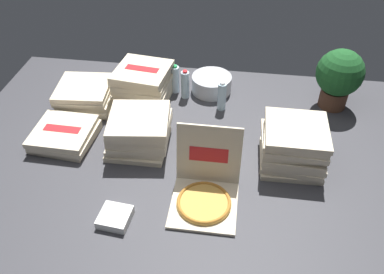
% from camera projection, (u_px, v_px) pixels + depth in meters
% --- Properties ---
extents(ground_plane, '(3.20, 2.40, 0.02)m').
position_uv_depth(ground_plane, '(181.00, 163.00, 2.66)').
color(ground_plane, '#38383D').
extents(open_pizza_box, '(0.39, 0.46, 0.41)m').
position_uv_depth(open_pizza_box, '(205.00, 190.00, 2.37)').
color(open_pizza_box, beige).
rests_on(open_pizza_box, ground_plane).
extents(pizza_stack_right_mid, '(0.45, 0.46, 0.29)m').
position_uv_depth(pizza_stack_right_mid, '(143.00, 84.00, 3.11)').
color(pizza_stack_right_mid, beige).
rests_on(pizza_stack_right_mid, ground_plane).
extents(pizza_stack_center_near, '(0.42, 0.42, 0.29)m').
position_uv_depth(pizza_stack_center_near, '(294.00, 145.00, 2.57)').
color(pizza_stack_center_near, beige).
rests_on(pizza_stack_center_near, ground_plane).
extents(pizza_stack_left_far, '(0.44, 0.44, 0.25)m').
position_uv_depth(pizza_stack_left_far, '(139.00, 131.00, 2.70)').
color(pizza_stack_left_far, beige).
rests_on(pizza_stack_left_far, ground_plane).
extents(pizza_stack_left_mid, '(0.44, 0.44, 0.18)m').
position_uv_depth(pizza_stack_left_mid, '(86.00, 95.00, 3.08)').
color(pizza_stack_left_mid, beige).
rests_on(pizza_stack_left_mid, ground_plane).
extents(pizza_stack_right_far, '(0.43, 0.43, 0.11)m').
position_uv_depth(pizza_stack_right_far, '(65.00, 135.00, 2.78)').
color(pizza_stack_right_far, beige).
rests_on(pizza_stack_right_far, ground_plane).
extents(ice_bucket, '(0.32, 0.32, 0.14)m').
position_uv_depth(ice_bucket, '(212.00, 84.00, 3.25)').
color(ice_bucket, '#B7BABF').
rests_on(ice_bucket, ground_plane).
extents(water_bottle_0, '(0.07, 0.07, 0.24)m').
position_uv_depth(water_bottle_0, '(222.00, 96.00, 3.03)').
color(water_bottle_0, silver).
rests_on(water_bottle_0, ground_plane).
extents(water_bottle_1, '(0.07, 0.07, 0.24)m').
position_uv_depth(water_bottle_1, '(175.00, 79.00, 3.21)').
color(water_bottle_1, silver).
rests_on(water_bottle_1, ground_plane).
extents(water_bottle_2, '(0.07, 0.07, 0.24)m').
position_uv_depth(water_bottle_2, '(185.00, 85.00, 3.15)').
color(water_bottle_2, silver).
rests_on(water_bottle_2, ground_plane).
extents(potted_plant, '(0.35, 0.35, 0.47)m').
position_uv_depth(potted_plant, '(339.00, 76.00, 2.97)').
color(potted_plant, '#513323').
rests_on(potted_plant, ground_plane).
extents(napkin_pile, '(0.19, 0.19, 0.05)m').
position_uv_depth(napkin_pile, '(115.00, 217.00, 2.27)').
color(napkin_pile, white).
rests_on(napkin_pile, ground_plane).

